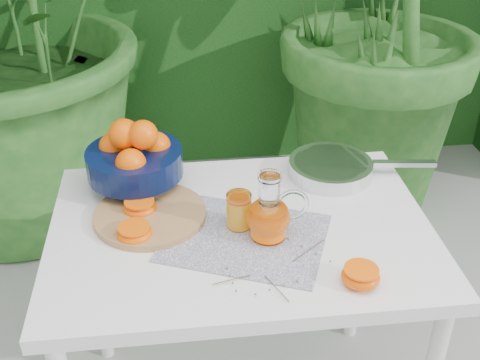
{
  "coord_description": "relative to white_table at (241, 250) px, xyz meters",
  "views": [
    {
      "loc": [
        -0.12,
        -1.35,
        1.68
      ],
      "look_at": [
        0.03,
        -0.06,
        0.88
      ],
      "focal_mm": 45.0,
      "sensor_mm": 36.0,
      "label": 1
    }
  ],
  "objects": [
    {
      "name": "placemat",
      "position": [
        0.01,
        -0.05,
        0.08
      ],
      "size": [
        0.49,
        0.44,
        0.0
      ],
      "primitive_type": "cube",
      "rotation": [
        0.0,
        0.0,
        -0.38
      ],
      "color": "#0B0E42",
      "rests_on": "white_table"
    },
    {
      "name": "white_table",
      "position": [
        0.0,
        0.0,
        0.0
      ],
      "size": [
        1.0,
        0.7,
        0.75
      ],
      "color": "white",
      "rests_on": "ground"
    },
    {
      "name": "thyme_sprigs",
      "position": [
        0.06,
        -0.2,
        0.09
      ],
      "size": [
        0.29,
        0.23,
        0.01
      ],
      "color": "brown",
      "rests_on": "white_table"
    },
    {
      "name": "juice_pitcher",
      "position": [
        0.07,
        -0.06,
        0.15
      ],
      "size": [
        0.16,
        0.11,
        0.18
      ],
      "color": "white",
      "rests_on": "white_table"
    },
    {
      "name": "saute_pan",
      "position": [
        0.3,
        0.23,
        0.11
      ],
      "size": [
        0.45,
        0.28,
        0.05
      ],
      "color": "silver",
      "rests_on": "white_table"
    },
    {
      "name": "juice_tumbler",
      "position": [
        -0.01,
        -0.0,
        0.13
      ],
      "size": [
        0.08,
        0.08,
        0.1
      ],
      "color": "white",
      "rests_on": "white_table"
    },
    {
      "name": "cutting_board",
      "position": [
        -0.24,
        0.07,
        0.09
      ],
      "size": [
        0.35,
        0.35,
        0.02
      ],
      "primitive_type": "cylinder",
      "rotation": [
        0.0,
        0.0,
        0.17
      ],
      "color": "#9D7E47",
      "rests_on": "white_table"
    },
    {
      "name": "fruit_bowl",
      "position": [
        -0.28,
        0.23,
        0.18
      ],
      "size": [
        0.29,
        0.29,
        0.22
      ],
      "color": "black",
      "rests_on": "white_table"
    },
    {
      "name": "orange_halves",
      "position": [
        -0.1,
        -0.07,
        0.1
      ],
      "size": [
        0.63,
        0.45,
        0.04
      ],
      "color": "#FE4F02",
      "rests_on": "white_table"
    },
    {
      "name": "potted_plant_right",
      "position": [
        0.66,
        1.23,
        0.32
      ],
      "size": [
        2.79,
        2.79,
        1.98
      ],
      "primitive_type": "imported",
      "rotation": [
        0.0,
        0.0,
        2.41
      ],
      "color": "#20551D",
      "rests_on": "ground"
    }
  ]
}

